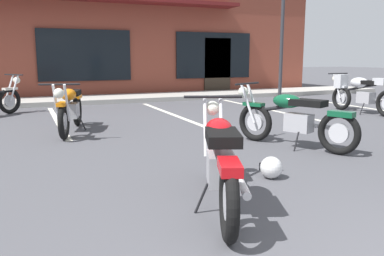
# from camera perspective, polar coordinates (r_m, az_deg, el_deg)

# --- Properties ---
(ground_plane) EXTENTS (80.00, 80.00, 0.00)m
(ground_plane) POSITION_cam_1_polar(r_m,az_deg,el_deg) (5.40, 0.01, -5.05)
(ground_plane) COLOR #47474C
(sidewalk_kerb) EXTENTS (22.00, 1.80, 0.14)m
(sidewalk_kerb) POSITION_cam_1_polar(r_m,az_deg,el_deg) (13.15, -13.89, 3.93)
(sidewalk_kerb) COLOR #A8A59E
(sidewalk_kerb) RESTS_ON ground_plane
(brick_storefront_building) EXTENTS (17.96, 6.12, 4.05)m
(brick_storefront_building) POSITION_cam_1_polar(r_m,az_deg,el_deg) (16.78, -16.24, 11.78)
(brick_storefront_building) COLOR brown
(brick_storefront_building) RESTS_ON ground_plane
(painted_stall_lines) EXTENTS (13.64, 4.80, 0.01)m
(painted_stall_lines) POSITION_cam_1_polar(r_m,az_deg,el_deg) (9.64, -10.47, 1.51)
(painted_stall_lines) COLOR silver
(painted_stall_lines) RESTS_ON ground_plane
(motorcycle_foreground_classic) EXTENTS (1.07, 2.01, 0.98)m
(motorcycle_foreground_classic) POSITION_cam_1_polar(r_m,az_deg,el_deg) (3.80, 3.98, -4.38)
(motorcycle_foreground_classic) COLOR black
(motorcycle_foreground_classic) RESTS_ON ground_plane
(motorcycle_red_sportbike) EXTENTS (0.91, 2.06, 0.98)m
(motorcycle_red_sportbike) POSITION_cam_1_polar(r_m,az_deg,el_deg) (7.89, -16.80, 2.74)
(motorcycle_red_sportbike) COLOR black
(motorcycle_red_sportbike) RESTS_ON ground_plane
(motorcycle_black_cruiser) EXTENTS (1.15, 1.97, 0.98)m
(motorcycle_black_cruiser) POSITION_cam_1_polar(r_m,az_deg,el_deg) (6.49, 14.07, 1.38)
(motorcycle_black_cruiser) COLOR black
(motorcycle_black_cruiser) RESTS_ON ground_plane
(motorcycle_blue_standard) EXTENTS (0.66, 2.11, 0.98)m
(motorcycle_blue_standard) POSITION_cam_1_polar(r_m,az_deg,el_deg) (11.06, 22.64, 4.73)
(motorcycle_blue_standard) COLOR black
(motorcycle_blue_standard) RESTS_ON ground_plane
(helmet_on_pavement) EXTENTS (0.26, 0.26, 0.26)m
(helmet_on_pavement) POSITION_cam_1_polar(r_m,az_deg,el_deg) (4.83, 11.11, -5.49)
(helmet_on_pavement) COLOR silver
(helmet_on_pavement) RESTS_ON ground_plane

